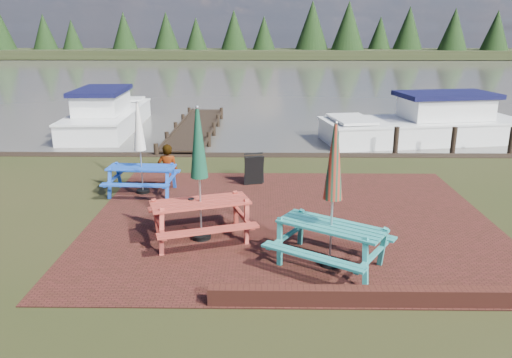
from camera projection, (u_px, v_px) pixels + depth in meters
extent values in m
plane|color=black|center=(293.00, 238.00, 10.36)|extent=(120.00, 120.00, 0.00)
cube|color=#3B1A12|center=(291.00, 220.00, 11.31)|extent=(9.00, 7.50, 0.02)
cube|color=#4C1E16|center=(399.00, 297.00, 7.81)|extent=(6.00, 0.22, 0.30)
cube|color=#44423B|center=(270.00, 75.00, 45.75)|extent=(120.00, 60.00, 0.02)
cube|color=black|center=(267.00, 54.00, 73.34)|extent=(120.00, 10.00, 1.20)
cube|color=teal|center=(331.00, 226.00, 8.93)|extent=(2.01, 1.66, 0.04)
cube|color=teal|center=(312.00, 256.00, 8.45)|extent=(1.75, 1.25, 0.04)
cube|color=teal|center=(347.00, 229.00, 9.60)|extent=(1.75, 1.25, 0.04)
cube|color=teal|center=(291.00, 236.00, 9.48)|extent=(0.97, 1.44, 0.79)
cube|color=teal|center=(374.00, 257.00, 8.61)|extent=(0.97, 1.44, 0.79)
cylinder|color=black|center=(330.00, 263.00, 9.15)|extent=(0.38, 0.38, 0.11)
cylinder|color=#B2B2B7|center=(333.00, 197.00, 8.78)|extent=(0.04, 0.04, 2.66)
cone|color=#AB2718|center=(334.00, 162.00, 8.59)|extent=(0.34, 0.34, 1.33)
cube|color=#AE392C|center=(200.00, 202.00, 10.07)|extent=(2.11, 1.35, 0.04)
cube|color=#AE392C|center=(209.00, 231.00, 9.48)|extent=(1.95, 0.87, 0.04)
cube|color=#AE392C|center=(194.00, 205.00, 10.84)|extent=(1.95, 0.87, 0.04)
cube|color=#AE392C|center=(159.00, 226.00, 9.94)|extent=(0.62, 1.65, 0.81)
cube|color=#AE392C|center=(241.00, 216.00, 10.43)|extent=(0.62, 1.65, 0.81)
cylinder|color=black|center=(202.00, 237.00, 10.29)|extent=(0.39, 0.39, 0.11)
cylinder|color=#B2B2B7|center=(199.00, 176.00, 9.91)|extent=(0.04, 0.04, 2.73)
cone|color=#11402B|center=(198.00, 144.00, 9.72)|extent=(0.35, 0.35, 1.37)
cube|color=blue|center=(141.00, 167.00, 12.96)|extent=(1.76, 0.76, 0.04)
cube|color=blue|center=(135.00, 185.00, 12.42)|extent=(1.73, 0.32, 0.04)
cube|color=blue|center=(149.00, 171.00, 13.66)|extent=(1.73, 0.32, 0.04)
cube|color=blue|center=(114.00, 180.00, 13.11)|extent=(0.15, 1.50, 0.71)
cube|color=blue|center=(170.00, 181.00, 13.01)|extent=(0.15, 1.50, 0.71)
cylinder|color=black|center=(143.00, 191.00, 13.15)|extent=(0.35, 0.35, 0.10)
cylinder|color=#B2B2B7|center=(140.00, 149.00, 12.81)|extent=(0.03, 0.03, 2.40)
cone|color=white|center=(139.00, 127.00, 12.65)|extent=(0.31, 0.31, 1.20)
cube|color=black|center=(254.00, 171.00, 13.64)|extent=(0.56, 0.33, 0.85)
cube|color=black|center=(254.00, 168.00, 13.91)|extent=(0.56, 0.33, 0.85)
cube|color=black|center=(254.00, 155.00, 13.65)|extent=(0.52, 0.16, 0.03)
cube|color=black|center=(196.00, 127.00, 21.37)|extent=(1.60, 9.00, 0.06)
cube|color=black|center=(179.00, 125.00, 21.37)|extent=(0.08, 9.00, 0.08)
cube|color=black|center=(214.00, 125.00, 21.35)|extent=(0.08, 9.00, 0.08)
cylinder|color=black|center=(157.00, 158.00, 17.14)|extent=(0.16, 0.16, 1.00)
cylinder|color=black|center=(203.00, 158.00, 17.12)|extent=(0.16, 0.16, 1.00)
cube|color=white|center=(109.00, 122.00, 22.21)|extent=(2.78, 7.27, 1.02)
cube|color=white|center=(108.00, 111.00, 22.06)|extent=(2.84, 7.41, 0.08)
cube|color=white|center=(102.00, 102.00, 21.10)|extent=(1.90, 3.09, 0.87)
cube|color=black|center=(101.00, 91.00, 20.95)|extent=(2.12, 3.52, 0.18)
cube|color=white|center=(122.00, 99.00, 24.62)|extent=(2.14, 1.38, 0.10)
cube|color=white|center=(421.00, 134.00, 19.89)|extent=(8.04, 3.95, 1.03)
cube|color=white|center=(422.00, 120.00, 19.73)|extent=(8.21, 4.03, 0.08)
cube|color=white|center=(445.00, 107.00, 19.73)|extent=(3.52, 2.45, 0.87)
cube|color=black|center=(447.00, 95.00, 19.58)|extent=(4.01, 2.74, 0.18)
cube|color=white|center=(352.00, 119.00, 19.25)|extent=(1.75, 2.47, 0.10)
imported|color=gray|center=(167.00, 145.00, 14.79)|extent=(0.65, 0.44, 1.71)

